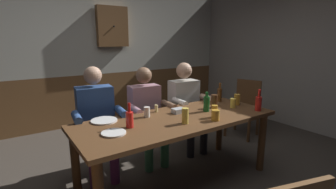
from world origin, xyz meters
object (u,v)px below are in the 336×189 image
Objects in this scene: person_1 at (147,111)px; pint_glass_3 at (215,115)px; chair_empty_near_right at (245,106)px; pint_glass_1 at (237,99)px; pint_glass_2 at (185,116)px; pint_glass_5 at (214,101)px; dining_table at (178,126)px; bottle_0 at (258,103)px; table_candle at (156,108)px; condiment_caddy at (179,111)px; person_2 at (186,102)px; pint_glass_0 at (147,112)px; bottle_3 at (220,94)px; bottle_2 at (130,119)px; person_0 at (97,117)px; plate_1 at (104,121)px; pint_glass_6 at (233,103)px; wall_dart_cabinet at (112,27)px; pint_glass_4 at (214,111)px; plate_0 at (114,133)px; bottle_1 at (206,103)px.

person_1 is 0.96m from pint_glass_3.
chair_empty_near_right is 1.03m from pint_glass_1.
pint_glass_2 is 0.98× the size of pint_glass_5.
bottle_0 is (0.89, -0.30, 0.18)m from dining_table.
condiment_caddy is at bearing -41.49° from table_candle.
person_2 is 0.99m from pint_glass_0.
dining_table is at bearing 131.54° from pint_glass_3.
pint_glass_5 is (-0.32, 0.06, 0.01)m from pint_glass_1.
pint_glass_1 is (0.05, -0.24, -0.03)m from bottle_3.
bottle_2 is at bearing -169.23° from condiment_caddy.
bottle_3 is (0.85, -0.38, 0.18)m from person_1.
condiment_caddy is 0.36m from pint_glass_0.
chair_empty_near_right is 1.69m from condiment_caddy.
person_0 is 0.34m from plate_1.
person_2 is at bearing 14.53° from plate_1.
table_candle is at bearing 177.19° from bottle_3.
table_candle is 0.57× the size of condiment_caddy.
pint_glass_0 is (-1.10, -0.05, -0.04)m from bottle_3.
pint_glass_0 is 0.98× the size of pint_glass_6.
wall_dart_cabinet is (0.19, 2.25, 0.99)m from condiment_caddy.
pint_glass_5 is (0.26, 0.27, 0.01)m from pint_glass_4.
pint_glass_6 is (1.01, -0.25, 0.00)m from pint_glass_0.
plate_1 is (-0.03, -0.34, 0.06)m from person_0.
person_2 is 5.27× the size of bottle_2.
person_0 reaches higher than plate_0.
person_0 is 1.22m from bottle_1.
person_2 is at bearing 101.34° from pint_glass_6.
pint_glass_3 is at bearing 101.61° from chair_empty_near_right.
plate_1 is 1.68m from bottle_0.
person_2 is 0.69m from bottle_1.
bottle_0 is at bearing -7.08° from pint_glass_2.
person_0 is 5.87× the size of plate_0.
pint_glass_0 is 0.99× the size of pint_glass_3.
wall_dart_cabinet reaches higher than bottle_1.
condiment_caddy is 0.79m from plate_1.
dining_table is at bearing -172.88° from pint_glass_5.
person_0 is 1.28m from pint_glass_3.
person_0 reaches higher than pint_glass_5.
person_0 is 1.27m from pint_glass_4.
plate_0 is at bearing -177.91° from pint_glass_1.
bottle_1 reaches higher than pint_glass_2.
person_1 is 0.99m from plate_0.
bottle_3 is 0.70m from pint_glass_4.
plate_0 is at bearing 179.96° from pint_glass_6.
bottle_1 is at bearing 23.01° from pint_glass_2.
bottle_3 reaches higher than chair_empty_near_right.
pint_glass_0 and pint_glass_3 have the same top height.
pint_glass_5 reaches higher than pint_glass_4.
pint_glass_0 reaches higher than plate_0.
person_0 is 1.80m from bottle_0.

